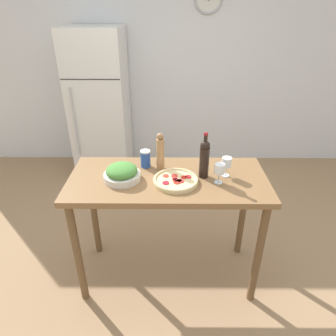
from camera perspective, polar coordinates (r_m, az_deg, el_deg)
name	(u,v)px	position (r m, az deg, el deg)	size (l,w,h in m)	color
ground_plane	(168,272)	(2.74, -0.01, -19.15)	(14.00, 14.00, 0.00)	#9E7A56
wall_back	(169,68)	(4.12, 0.27, 18.56)	(6.40, 0.09, 2.60)	silver
refrigerator	(100,106)	(3.93, -12.74, 11.49)	(0.67, 0.71, 1.82)	silver
prep_counter	(168,193)	(2.20, -0.01, -4.70)	(1.42, 0.64, 0.95)	brown
wine_bottle	(204,158)	(2.09, 6.95, 1.93)	(0.07, 0.07, 0.34)	black
wine_glass_near	(219,170)	(2.05, 9.77, -0.31)	(0.07, 0.07, 0.14)	silver
wine_glass_far	(227,163)	(2.15, 11.11, 0.97)	(0.07, 0.07, 0.14)	silver
pepper_mill	(160,152)	(2.19, -1.48, 3.07)	(0.06, 0.06, 0.29)	#AD7F51
salad_bowl	(122,173)	(2.11, -8.77, -0.96)	(0.26, 0.26, 0.12)	silver
homemade_pizza	(176,180)	(2.07, 1.48, -2.34)	(0.31, 0.31, 0.03)	#DBC189
salt_canister	(145,159)	(2.25, -4.31, 1.78)	(0.07, 0.07, 0.13)	#284CA3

